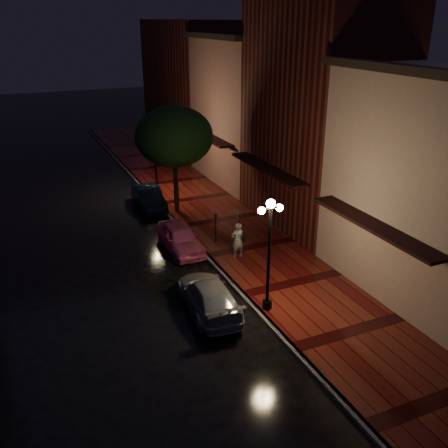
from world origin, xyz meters
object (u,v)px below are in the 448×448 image
street_tree (174,138)px  silver_car (209,296)px  streetlamp_far (155,156)px  pink_car (180,238)px  navy_car (149,197)px  woman_with_umbrella (238,226)px  parking_meter (216,225)px  streetlamp_near (269,249)px

street_tree → silver_car: size_ratio=1.40×
streetlamp_far → silver_car: 13.31m
pink_car → navy_car: (0.22, 6.11, 0.00)m
woman_with_umbrella → street_tree: bearing=-84.6°
woman_with_umbrella → parking_meter: 2.01m
woman_with_umbrella → silver_car: bearing=50.6°
streetlamp_near → parking_meter: streetlamp_near is taller
silver_car → parking_meter: size_ratio=2.79×
silver_car → parking_meter: (2.52, 5.24, 0.45)m
street_tree → parking_meter: bearing=-86.2°
streetlamp_far → pink_car: (-1.17, -7.66, -1.97)m
woman_with_umbrella → parking_meter: bearing=-81.7°
street_tree → navy_car: bearing=129.7°
pink_car → parking_meter: (1.75, -0.11, 0.42)m
streetlamp_near → streetlamp_far: same height
streetlamp_far → silver_car: size_ratio=1.04×
navy_car → silver_car: navy_car is taller
streetlamp_near → parking_meter: bearing=84.7°
street_tree → silver_car: (-2.20, -10.00, -3.64)m
street_tree → silver_car: bearing=-102.4°
pink_car → silver_car: 5.41m
pink_car → parking_meter: bearing=-4.1°
streetlamp_far → navy_car: bearing=-121.5°
navy_car → woman_with_umbrella: (1.79, -8.12, 1.04)m
pink_car → parking_meter: parking_meter is taller
woman_with_umbrella → parking_meter: woman_with_umbrella is taller
woman_with_umbrella → parking_meter: size_ratio=1.55×
streetlamp_far → street_tree: 3.44m
street_tree → silver_car: street_tree is taller
street_tree → woman_with_umbrella: (0.58, -6.66, -2.57)m
streetlamp_near → pink_car: 6.74m
streetlamp_far → streetlamp_near: bearing=-90.0°
streetlamp_near → street_tree: size_ratio=0.74×
street_tree → pink_car: 6.06m
streetlamp_far → woman_with_umbrella: size_ratio=1.87×
silver_car → woman_with_umbrella: bearing=-125.1°
streetlamp_far → navy_car: 2.68m
street_tree → parking_meter: size_ratio=3.90×
streetlamp_far → parking_meter: (0.58, -7.78, -1.55)m
woman_with_umbrella → streetlamp_far: bearing=-84.7°
silver_car → parking_meter: bearing=-111.1°
streetlamp_near → navy_car: 12.64m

